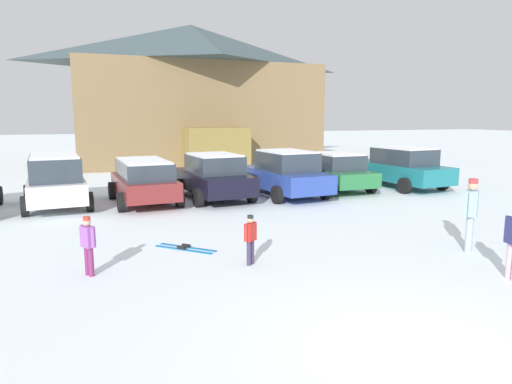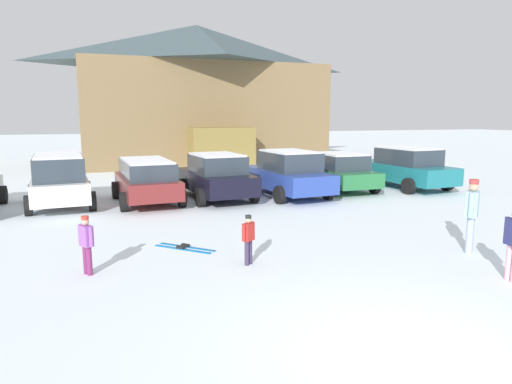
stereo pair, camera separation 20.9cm
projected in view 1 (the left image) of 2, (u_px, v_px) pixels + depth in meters
name	position (u px, v px, depth m)	size (l,w,h in m)	color
ground	(417.00, 354.00, 5.91)	(160.00, 160.00, 0.00)	white
ski_lodge	(192.00, 93.00, 30.67)	(15.88, 11.84, 8.98)	olive
parked_white_suv	(56.00, 179.00, 15.30)	(2.35, 4.21, 1.79)	silver
parked_maroon_van	(144.00, 180.00, 15.99)	(2.34, 4.21, 1.55)	maroon
parked_black_sedan	(213.00, 176.00, 16.82)	(2.49, 4.37, 1.69)	black
parked_blue_hatchback	(285.00, 173.00, 17.47)	(2.51, 4.66, 1.76)	#2B45A2
parked_green_coupe	(334.00, 171.00, 18.88)	(2.22, 4.20, 1.56)	#27733D
parked_teal_hatchback	(400.00, 167.00, 19.61)	(2.55, 4.84, 1.74)	#1C717B
skier_child_in_purple_jacket	(88.00, 243.00, 8.71)	(0.29, 0.38, 1.16)	#782A5D
skier_adult_in_blue_parka	(471.00, 211.00, 10.25)	(0.50, 0.44, 1.67)	#A2AFCB
skier_child_in_red_jacket	(250.00, 237.00, 9.37)	(0.33, 0.27, 1.05)	#3C314F
pair_of_skis	(185.00, 248.00, 10.57)	(1.29, 1.27, 0.08)	#1B6AB0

